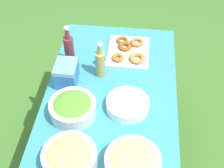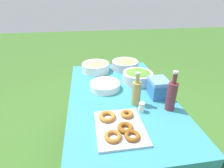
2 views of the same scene
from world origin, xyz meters
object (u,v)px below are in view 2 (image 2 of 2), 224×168
Objects in this scene: wine_bottle at (172,95)px; bread_bowl at (125,64)px; donut_platter at (119,126)px; olive_oil_bottle at (136,92)px; cooler_box at (158,88)px; salad_bowl at (138,76)px; pasta_bowl at (96,66)px; plate_stack at (105,86)px.

bread_bowl is (0.80, 0.16, -0.06)m from wine_bottle.
bread_bowl reaches higher than donut_platter.
olive_oil_bottle is 1.54× the size of cooler_box.
salad_bowl is at bearing -171.71° from bread_bowl.
donut_platter is (-0.94, -0.09, -0.04)m from pasta_bowl.
wine_bottle is at bearing -113.69° from olive_oil_bottle.
olive_oil_bottle is 0.88× the size of wine_bottle.
salad_bowl is at bearing -130.58° from pasta_bowl.
bread_bowl is at bearing -88.57° from pasta_bowl.
bread_bowl is 0.62m from cooler_box.
olive_oil_bottle is (-0.37, 0.12, 0.04)m from salad_bowl.
salad_bowl is 0.96× the size of pasta_bowl.
donut_platter is 1.17× the size of wine_bottle.
bread_bowl reaches higher than plate_stack.
bread_bowl is at bearing 11.35° from wine_bottle.
wine_bottle is (-0.38, -0.44, 0.09)m from plate_stack.
salad_bowl is 0.39m from olive_oil_bottle.
olive_oil_bottle is at bearing 174.30° from bread_bowl.
olive_oil_bottle is (-0.28, -0.21, 0.07)m from plate_stack.
olive_oil_bottle is 0.70m from bread_bowl.
cooler_box reaches higher than plate_stack.
wine_bottle is at bearing -168.65° from bread_bowl.
olive_oil_bottle reaches higher than cooler_box.
cooler_box is (-0.60, -0.47, 0.02)m from pasta_bowl.
bread_bowl is (0.95, -0.25, 0.04)m from donut_platter.
wine_bottle is (-0.10, -0.23, 0.02)m from olive_oil_bottle.
salad_bowl is at bearing 19.09° from cooler_box.
bread_bowl is (0.01, -0.33, 0.00)m from pasta_bowl.
salad_bowl reaches higher than donut_platter.
olive_oil_bottle is at bearing 66.31° from wine_bottle.
donut_platter is at bearing -174.83° from pasta_bowl.
salad_bowl is 0.29m from cooler_box.
plate_stack is 0.59m from wine_bottle.
plate_stack is 0.92× the size of bread_bowl.
pasta_bowl is 0.97× the size of wine_bottle.
wine_bottle reaches higher than plate_stack.
salad_bowl is 0.93× the size of wine_bottle.
pasta_bowl is at bearing 7.60° from plate_stack.
bread_bowl is at bearing -5.70° from olive_oil_bottle.
pasta_bowl is 1.01× the size of bread_bowl.
bread_bowl is at bearing -14.46° from donut_platter.
pasta_bowl reaches higher than plate_stack.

